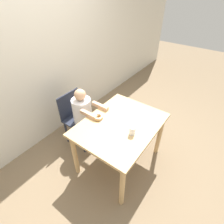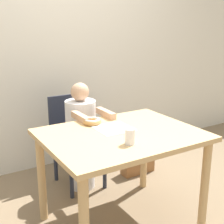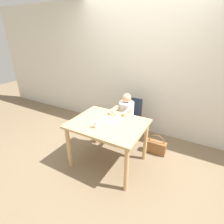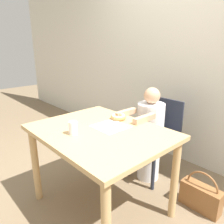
{
  "view_description": "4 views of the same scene",
  "coord_description": "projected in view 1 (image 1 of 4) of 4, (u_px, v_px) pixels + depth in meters",
  "views": [
    {
      "loc": [
        -1.33,
        -0.85,
        2.12
      ],
      "look_at": [
        -0.0,
        0.13,
        0.84
      ],
      "focal_mm": 28.0,
      "sensor_mm": 36.0,
      "label": 1
    },
    {
      "loc": [
        -1.11,
        -1.71,
        1.46
      ],
      "look_at": [
        -0.0,
        0.13,
        0.84
      ],
      "focal_mm": 50.0,
      "sensor_mm": 36.0,
      "label": 2
    },
    {
      "loc": [
        1.14,
        -1.92,
        1.93
      ],
      "look_at": [
        -0.0,
        0.13,
        0.84
      ],
      "focal_mm": 28.0,
      "sensor_mm": 36.0,
      "label": 3
    },
    {
      "loc": [
        1.23,
        -1.0,
        1.37
      ],
      "look_at": [
        -0.0,
        0.13,
        0.84
      ],
      "focal_mm": 35.0,
      "sensor_mm": 36.0,
      "label": 4
    }
  ],
  "objects": [
    {
      "name": "ground_plane",
      "position": [
        119.0,
        161.0,
        2.55
      ],
      "size": [
        12.0,
        12.0,
        0.0
      ],
      "primitive_type": "plane",
      "color": "#7A664C"
    },
    {
      "name": "wall_back",
      "position": [
        44.0,
        58.0,
        2.38
      ],
      "size": [
        8.0,
        0.05,
        2.5
      ],
      "color": "silver",
      "rests_on": "ground_plane"
    },
    {
      "name": "dining_table",
      "position": [
        120.0,
        130.0,
        2.17
      ],
      "size": [
        1.07,
        0.84,
        0.72
      ],
      "color": "tan",
      "rests_on": "ground_plane"
    },
    {
      "name": "chair",
      "position": [
        78.0,
        118.0,
        2.63
      ],
      "size": [
        0.39,
        0.44,
        0.82
      ],
      "color": "#232838",
      "rests_on": "ground_plane"
    },
    {
      "name": "child_figure",
      "position": [
        83.0,
        119.0,
        2.55
      ],
      "size": [
        0.28,
        0.5,
        0.97
      ],
      "color": "white",
      "rests_on": "ground_plane"
    },
    {
      "name": "donut",
      "position": [
        98.0,
        117.0,
        2.16
      ],
      "size": [
        0.14,
        0.14,
        0.04
      ],
      "color": "tan",
      "rests_on": "dining_table"
    },
    {
      "name": "napkin",
      "position": [
        113.0,
        120.0,
        2.15
      ],
      "size": [
        0.25,
        0.25,
        0.0
      ],
      "color": "white",
      "rests_on": "dining_table"
    },
    {
      "name": "handbag",
      "position": [
        110.0,
        117.0,
        3.13
      ],
      "size": [
        0.34,
        0.12,
        0.36
      ],
      "color": "brown",
      "rests_on": "ground_plane"
    },
    {
      "name": "cup",
      "position": [
        132.0,
        131.0,
        1.93
      ],
      "size": [
        0.06,
        0.06,
        0.1
      ],
      "color": "white",
      "rests_on": "dining_table"
    }
  ]
}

